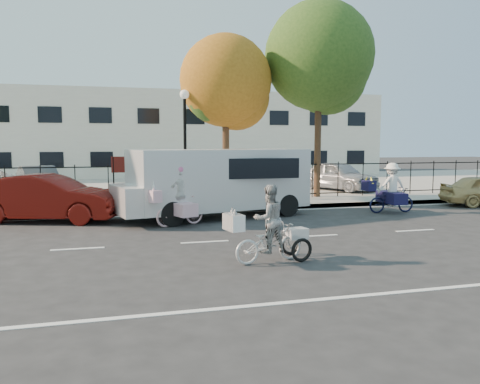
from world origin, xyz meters
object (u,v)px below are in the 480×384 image
object	(u,v)px
lamppost	(185,126)
lot_car_c	(39,181)
red_sedan	(48,198)
zebra_trike	(269,232)
bull_bike	(391,193)
unicorn_bike	(179,203)
lot_car_d	(338,176)
white_van	(217,180)

from	to	relation	value
lamppost	lot_car_c	bearing A→B (deg)	146.49
lot_car_c	red_sedan	bearing A→B (deg)	-97.53
zebra_trike	bull_bike	distance (m)	8.34
lamppost	unicorn_bike	distance (m)	5.05
bull_bike	lot_car_d	bearing A→B (deg)	-8.10
unicorn_bike	bull_bike	size ratio (longest dim) A/B	0.97
unicorn_bike	lot_car_c	size ratio (longest dim) A/B	0.47
zebra_trike	unicorn_bike	size ratio (longest dim) A/B	1.02
white_van	lot_car_d	bearing A→B (deg)	25.42
lot_car_d	lamppost	bearing A→B (deg)	177.77
zebra_trike	white_van	size ratio (longest dim) A/B	0.28
zebra_trike	red_sedan	world-z (taller)	zebra_trike
red_sedan	lot_car_c	world-z (taller)	red_sedan
white_van	lot_car_c	size ratio (longest dim) A/B	1.70
bull_bike	white_van	distance (m)	6.19
red_sedan	lot_car_d	world-z (taller)	lot_car_d
unicorn_bike	lot_car_d	size ratio (longest dim) A/B	0.44
bull_bike	red_sedan	bearing A→B (deg)	86.89
zebra_trike	lot_car_d	world-z (taller)	zebra_trike
lamppost	red_sedan	world-z (taller)	lamppost
lot_car_c	unicorn_bike	bearing A→B (deg)	-76.61
unicorn_bike	red_sedan	distance (m)	4.27
red_sedan	lot_car_d	xyz separation A→B (m)	(12.60, 5.35, 0.12)
zebra_trike	lot_car_d	size ratio (longest dim) A/B	0.45
red_sedan	lot_car_d	distance (m)	13.69
bull_bike	zebra_trike	bearing A→B (deg)	133.07
unicorn_bike	red_sedan	world-z (taller)	unicorn_bike
zebra_trike	lot_car_d	distance (m)	14.04
red_sedan	unicorn_bike	bearing A→B (deg)	-97.81
lamppost	white_van	bearing A→B (deg)	-78.57
lamppost	lot_car_c	world-z (taller)	lamppost
lamppost	unicorn_bike	xyz separation A→B (m)	(-0.82, -4.35, -2.44)
zebra_trike	lot_car_d	xyz separation A→B (m)	(7.49, 11.87, 0.24)
red_sedan	zebra_trike	bearing A→B (deg)	-124.39
zebra_trike	bull_bike	size ratio (longest dim) A/B	0.99
red_sedan	bull_bike	bearing A→B (deg)	-77.83
unicorn_bike	lot_car_d	bearing A→B (deg)	-72.50
bull_bike	lot_car_c	size ratio (longest dim) A/B	0.48
lamppost	lot_car_c	size ratio (longest dim) A/B	1.10
unicorn_bike	red_sedan	bearing A→B (deg)	42.75
lamppost	white_van	distance (m)	3.59
zebra_trike	red_sedan	xyz separation A→B (m)	(-5.11, 6.52, 0.12)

